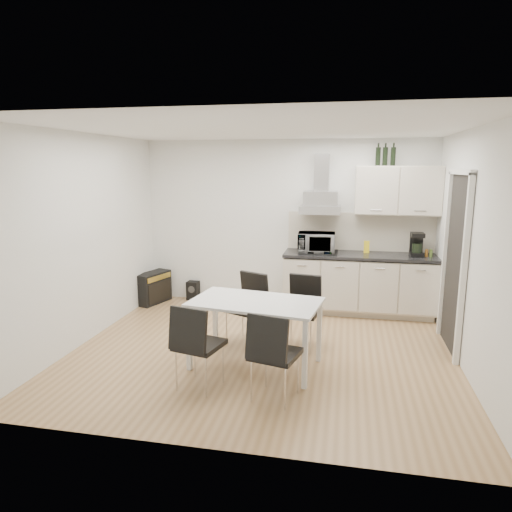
{
  "coord_description": "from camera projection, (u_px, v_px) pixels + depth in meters",
  "views": [
    {
      "loc": [
        0.95,
        -5.1,
        2.19
      ],
      "look_at": [
        -0.14,
        0.34,
        1.1
      ],
      "focal_mm": 32.0,
      "sensor_mm": 36.0,
      "label": 1
    }
  ],
  "objects": [
    {
      "name": "chair_far_left",
      "position": [
        245.0,
        309.0,
        5.68
      ],
      "size": [
        0.6,
        0.63,
        0.88
      ],
      "primitive_type": null,
      "rotation": [
        0.0,
        0.0,
        2.73
      ],
      "color": "black",
      "rests_on": "ground"
    },
    {
      "name": "guitar_amp",
      "position": [
        154.0,
        287.0,
        7.42
      ],
      "size": [
        0.43,
        0.66,
        0.51
      ],
      "rotation": [
        0.0,
        0.0,
        -0.31
      ],
      "color": "black",
      "rests_on": "ground"
    },
    {
      "name": "wall_front",
      "position": [
        213.0,
        290.0,
        3.34
      ],
      "size": [
        4.5,
        0.1,
        2.6
      ],
      "primitive_type": "cube",
      "color": "silver",
      "rests_on": "ground"
    },
    {
      "name": "ceiling",
      "position": [
        263.0,
        129.0,
        5.01
      ],
      "size": [
        4.5,
        4.5,
        0.0
      ],
      "primitive_type": "plane",
      "color": "white",
      "rests_on": "wall_back"
    },
    {
      "name": "floor_speaker",
      "position": [
        193.0,
        290.0,
        7.61
      ],
      "size": [
        0.2,
        0.18,
        0.31
      ],
      "primitive_type": "cube",
      "rotation": [
        0.0,
        0.0,
        -0.07
      ],
      "color": "black",
      "rests_on": "ground"
    },
    {
      "name": "chair_near_right",
      "position": [
        275.0,
        355.0,
        4.31
      ],
      "size": [
        0.55,
        0.59,
        0.88
      ],
      "primitive_type": null,
      "rotation": [
        0.0,
        0.0,
        -0.24
      ],
      "color": "black",
      "rests_on": "ground"
    },
    {
      "name": "chair_near_left",
      "position": [
        200.0,
        346.0,
        4.53
      ],
      "size": [
        0.54,
        0.59,
        0.88
      ],
      "primitive_type": null,
      "rotation": [
        0.0,
        0.0,
        -0.23
      ],
      "color": "black",
      "rests_on": "ground"
    },
    {
      "name": "wall_right",
      "position": [
        471.0,
        252.0,
        4.83
      ],
      "size": [
        0.1,
        4.0,
        2.6
      ],
      "primitive_type": "cube",
      "color": "silver",
      "rests_on": "ground"
    },
    {
      "name": "chair_far_right",
      "position": [
        301.0,
        313.0,
        5.55
      ],
      "size": [
        0.52,
        0.56,
        0.88
      ],
      "primitive_type": null,
      "rotation": [
        0.0,
        0.0,
        2.98
      ],
      "color": "black",
      "rests_on": "ground"
    },
    {
      "name": "kitchenette",
      "position": [
        362.0,
        259.0,
        6.79
      ],
      "size": [
        2.22,
        0.64,
        2.52
      ],
      "color": "beige",
      "rests_on": "ground"
    },
    {
      "name": "doorway",
      "position": [
        454.0,
        264.0,
        5.41
      ],
      "size": [
        0.08,
        1.04,
        2.1
      ],
      "primitive_type": "cube",
      "color": "white",
      "rests_on": "ground"
    },
    {
      "name": "wall_left",
      "position": [
        86.0,
        239.0,
        5.7
      ],
      "size": [
        0.1,
        4.0,
        2.6
      ],
      "primitive_type": "cube",
      "color": "silver",
      "rests_on": "ground"
    },
    {
      "name": "ground",
      "position": [
        262.0,
        351.0,
        5.51
      ],
      "size": [
        4.5,
        4.5,
        0.0
      ],
      "primitive_type": "plane",
      "color": "tan",
      "rests_on": "ground"
    },
    {
      "name": "dining_table",
      "position": [
        255.0,
        308.0,
        4.99
      ],
      "size": [
        1.49,
        0.98,
        0.75
      ],
      "rotation": [
        0.0,
        0.0,
        -0.14
      ],
      "color": "white",
      "rests_on": "ground"
    },
    {
      "name": "wall_back",
      "position": [
        286.0,
        224.0,
        7.19
      ],
      "size": [
        4.5,
        0.1,
        2.6
      ],
      "primitive_type": "cube",
      "color": "silver",
      "rests_on": "ground"
    }
  ]
}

